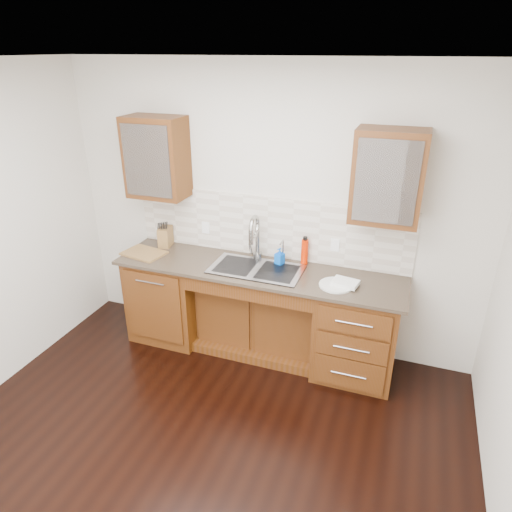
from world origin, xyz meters
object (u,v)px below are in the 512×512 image
(plate, at_px, (336,285))
(cutting_board, at_px, (144,253))
(water_bottle, at_px, (305,252))
(knife_block, at_px, (166,237))
(soap_bottle, at_px, (280,256))

(plate, xyz_separation_m, cutting_board, (-1.90, 0.02, 0.00))
(water_bottle, height_order, knife_block, water_bottle)
(soap_bottle, bearing_deg, plate, -2.95)
(plate, distance_m, knife_block, 1.82)
(knife_block, distance_m, cutting_board, 0.29)
(knife_block, bearing_deg, cutting_board, -122.46)
(plate, xyz_separation_m, knife_block, (-1.80, 0.28, 0.09))
(water_bottle, bearing_deg, soap_bottle, -156.83)
(soap_bottle, xyz_separation_m, plate, (0.58, -0.25, -0.07))
(soap_bottle, height_order, cutting_board, soap_bottle)
(knife_block, bearing_deg, plate, -19.39)
(water_bottle, distance_m, cutting_board, 1.58)
(water_bottle, distance_m, knife_block, 1.44)
(water_bottle, height_order, plate, water_bottle)
(soap_bottle, height_order, knife_block, knife_block)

